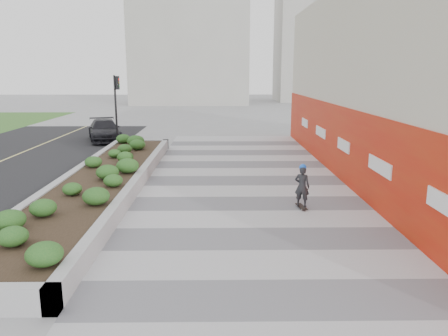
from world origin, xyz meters
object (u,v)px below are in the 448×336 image
Objects in this scene: skateboarder at (302,186)px; car_dark at (105,130)px; traffic_signal_near at (117,99)px; planter at (102,178)px.

car_dark is (-10.14, 14.71, -0.07)m from skateboarder.
traffic_signal_near is at bearing -70.95° from car_dark.
planter is 12.10× the size of skateboarder.
traffic_signal_near is 2.95m from car_dark.
car_dark is at bearing 103.86° from planter.
traffic_signal_near is at bearing 115.96° from skateboarder.
planter is 4.29× the size of traffic_signal_near.
traffic_signal_near is 2.82× the size of skateboarder.
planter is 10.90m from traffic_signal_near.
traffic_signal_near reaches higher than skateboarder.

